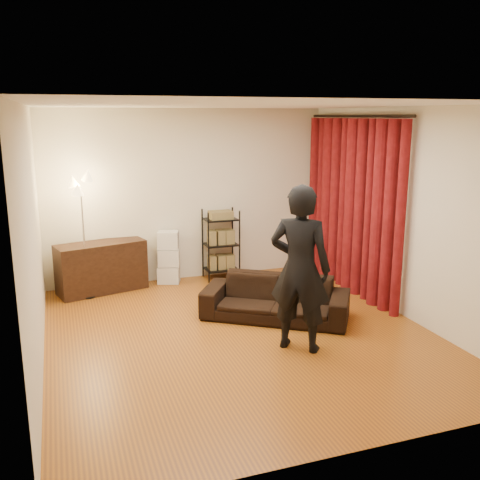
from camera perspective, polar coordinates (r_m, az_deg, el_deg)
name	(u,v)px	position (r m, az deg, el deg)	size (l,w,h in m)	color
floor	(240,334)	(6.58, 0.03, -10.00)	(5.00, 5.00, 0.00)	#9A5611
ceiling	(240,105)	(6.05, 0.04, 14.21)	(5.00, 5.00, 0.00)	white
wall_back	(189,195)	(8.54, -5.49, 4.76)	(5.00, 5.00, 0.00)	beige
wall_front	(353,290)	(3.98, 11.97, -5.28)	(5.00, 5.00, 0.00)	beige
wall_left	(33,240)	(5.86, -21.25, 0.04)	(5.00, 5.00, 0.00)	beige
wall_right	(405,214)	(7.22, 17.17, 2.69)	(5.00, 5.00, 0.00)	beige
curtain_rod	(357,116)	(8.00, 12.35, 12.80)	(0.04, 0.04, 2.65)	black
curtain	(351,206)	(8.09, 11.78, 3.53)	(0.22, 2.65, 2.55)	maroon
sofa	(275,298)	(6.98, 3.79, -6.24)	(1.87, 0.73, 0.55)	black
person	(300,269)	(5.94, 6.41, -3.06)	(0.69, 0.45, 1.88)	black
media_cabinet	(102,267)	(8.26, -14.55, -2.81)	(1.29, 0.48, 0.75)	#311C10
storage_boxes	(169,257)	(8.47, -7.62, -1.82)	(0.34, 0.27, 0.84)	beige
wire_shelf	(221,244)	(8.60, -2.05, -0.47)	(0.51, 0.36, 1.13)	black
floor_lamp	(84,238)	(7.94, -16.32, 0.26)	(0.32, 0.32, 1.78)	silver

